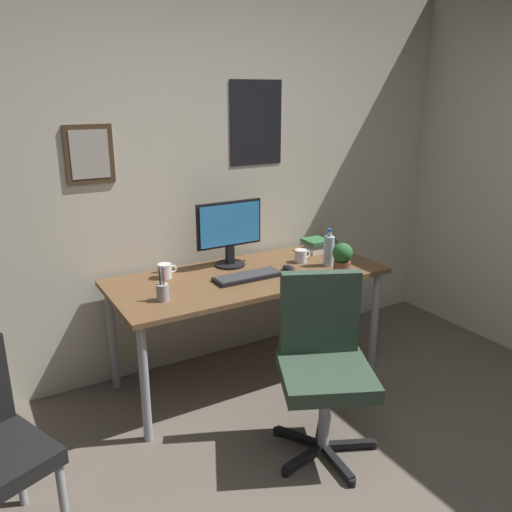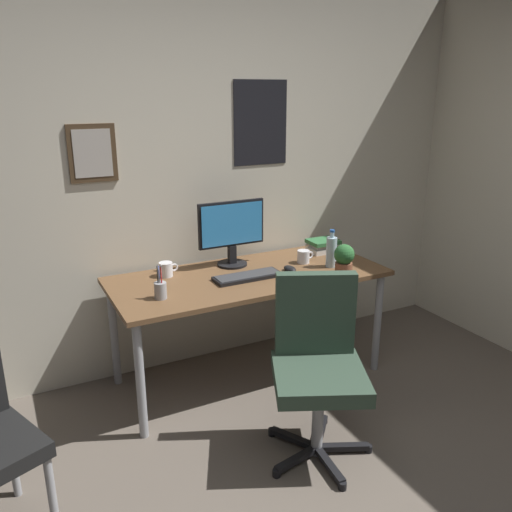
{
  "view_description": "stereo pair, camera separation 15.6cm",
  "coord_description": "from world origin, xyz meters",
  "px_view_note": "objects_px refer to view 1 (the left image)",
  "views": [
    {
      "loc": [
        -1.3,
        -1.04,
        1.85
      ],
      "look_at": [
        0.23,
        1.6,
        0.88
      ],
      "focal_mm": 36.6,
      "sensor_mm": 36.0,
      "label": 1
    },
    {
      "loc": [
        -1.16,
        -1.11,
        1.85
      ],
      "look_at": [
        0.23,
        1.6,
        0.88
      ],
      "focal_mm": 36.6,
      "sensor_mm": 36.0,
      "label": 2
    }
  ],
  "objects_px": {
    "office_chair": "(323,356)",
    "monitor": "(229,231)",
    "water_bottle": "(329,250)",
    "computer_mouse": "(289,268)",
    "potted_plant": "(342,257)",
    "coffee_mug_far": "(165,271)",
    "pen_cup": "(163,291)",
    "keyboard": "(248,277)",
    "coffee_mug_near": "(301,256)",
    "book_stack_left": "(318,245)"
  },
  "relations": [
    {
      "from": "office_chair",
      "to": "computer_mouse",
      "type": "bearing_deg",
      "value": 70.16
    },
    {
      "from": "office_chair",
      "to": "water_bottle",
      "type": "distance_m",
      "value": 0.94
    },
    {
      "from": "coffee_mug_near",
      "to": "book_stack_left",
      "type": "bearing_deg",
      "value": 30.5
    },
    {
      "from": "office_chair",
      "to": "coffee_mug_near",
      "type": "distance_m",
      "value": 0.98
    },
    {
      "from": "monitor",
      "to": "computer_mouse",
      "type": "bearing_deg",
      "value": -46.3
    },
    {
      "from": "water_bottle",
      "to": "book_stack_left",
      "type": "relative_size",
      "value": 1.19
    },
    {
      "from": "coffee_mug_near",
      "to": "potted_plant",
      "type": "bearing_deg",
      "value": -70.97
    },
    {
      "from": "pen_cup",
      "to": "computer_mouse",
      "type": "bearing_deg",
      "value": 4.16
    },
    {
      "from": "monitor",
      "to": "potted_plant",
      "type": "bearing_deg",
      "value": -40.99
    },
    {
      "from": "coffee_mug_near",
      "to": "coffee_mug_far",
      "type": "bearing_deg",
      "value": 169.67
    },
    {
      "from": "monitor",
      "to": "potted_plant",
      "type": "height_order",
      "value": "monitor"
    },
    {
      "from": "computer_mouse",
      "to": "coffee_mug_far",
      "type": "bearing_deg",
      "value": 159.35
    },
    {
      "from": "coffee_mug_near",
      "to": "book_stack_left",
      "type": "xyz_separation_m",
      "value": [
        0.25,
        0.15,
        0.0
      ]
    },
    {
      "from": "computer_mouse",
      "to": "pen_cup",
      "type": "relative_size",
      "value": 0.55
    },
    {
      "from": "book_stack_left",
      "to": "coffee_mug_far",
      "type": "bearing_deg",
      "value": 179.17
    },
    {
      "from": "potted_plant",
      "to": "coffee_mug_far",
      "type": "bearing_deg",
      "value": 155.11
    },
    {
      "from": "coffee_mug_near",
      "to": "coffee_mug_far",
      "type": "xyz_separation_m",
      "value": [
        -0.91,
        0.17,
        0.0
      ]
    },
    {
      "from": "pen_cup",
      "to": "keyboard",
      "type": "bearing_deg",
      "value": 7.11
    },
    {
      "from": "monitor",
      "to": "book_stack_left",
      "type": "relative_size",
      "value": 2.17
    },
    {
      "from": "monitor",
      "to": "pen_cup",
      "type": "height_order",
      "value": "monitor"
    },
    {
      "from": "monitor",
      "to": "computer_mouse",
      "type": "relative_size",
      "value": 4.18
    },
    {
      "from": "office_chair",
      "to": "coffee_mug_far",
      "type": "xyz_separation_m",
      "value": [
        -0.47,
        1.01,
        0.25
      ]
    },
    {
      "from": "office_chair",
      "to": "coffee_mug_far",
      "type": "relative_size",
      "value": 7.64
    },
    {
      "from": "keyboard",
      "to": "pen_cup",
      "type": "height_order",
      "value": "pen_cup"
    },
    {
      "from": "coffee_mug_near",
      "to": "book_stack_left",
      "type": "distance_m",
      "value": 0.29
    },
    {
      "from": "water_bottle",
      "to": "potted_plant",
      "type": "bearing_deg",
      "value": -94.43
    },
    {
      "from": "keyboard",
      "to": "coffee_mug_far",
      "type": "height_order",
      "value": "coffee_mug_far"
    },
    {
      "from": "water_bottle",
      "to": "coffee_mug_far",
      "type": "xyz_separation_m",
      "value": [
        -1.03,
        0.32,
        -0.06
      ]
    },
    {
      "from": "water_bottle",
      "to": "computer_mouse",
      "type": "bearing_deg",
      "value": 172.3
    },
    {
      "from": "office_chair",
      "to": "keyboard",
      "type": "relative_size",
      "value": 2.21
    },
    {
      "from": "monitor",
      "to": "coffee_mug_near",
      "type": "bearing_deg",
      "value": -21.57
    },
    {
      "from": "water_bottle",
      "to": "coffee_mug_near",
      "type": "relative_size",
      "value": 2.09
    },
    {
      "from": "computer_mouse",
      "to": "coffee_mug_near",
      "type": "height_order",
      "value": "coffee_mug_near"
    },
    {
      "from": "potted_plant",
      "to": "book_stack_left",
      "type": "relative_size",
      "value": 0.92
    },
    {
      "from": "water_bottle",
      "to": "book_stack_left",
      "type": "xyz_separation_m",
      "value": [
        0.14,
        0.3,
        -0.06
      ]
    },
    {
      "from": "computer_mouse",
      "to": "book_stack_left",
      "type": "bearing_deg",
      "value": 31.37
    },
    {
      "from": "coffee_mug_near",
      "to": "potted_plant",
      "type": "height_order",
      "value": "potted_plant"
    },
    {
      "from": "office_chair",
      "to": "pen_cup",
      "type": "bearing_deg",
      "value": 132.62
    },
    {
      "from": "potted_plant",
      "to": "pen_cup",
      "type": "distance_m",
      "value": 1.17
    },
    {
      "from": "monitor",
      "to": "coffee_mug_far",
      "type": "distance_m",
      "value": 0.5
    },
    {
      "from": "office_chair",
      "to": "computer_mouse",
      "type": "xyz_separation_m",
      "value": [
        0.26,
        0.73,
        0.22
      ]
    },
    {
      "from": "computer_mouse",
      "to": "book_stack_left",
      "type": "distance_m",
      "value": 0.5
    },
    {
      "from": "office_chair",
      "to": "monitor",
      "type": "bearing_deg",
      "value": 90.72
    },
    {
      "from": "monitor",
      "to": "computer_mouse",
      "type": "xyz_separation_m",
      "value": [
        0.28,
        -0.29,
        -0.22
      ]
    },
    {
      "from": "monitor",
      "to": "water_bottle",
      "type": "bearing_deg",
      "value": -30.07
    },
    {
      "from": "coffee_mug_far",
      "to": "pen_cup",
      "type": "distance_m",
      "value": 0.37
    },
    {
      "from": "book_stack_left",
      "to": "pen_cup",
      "type": "bearing_deg",
      "value": -166.05
    },
    {
      "from": "pen_cup",
      "to": "office_chair",
      "type": "bearing_deg",
      "value": -47.38
    },
    {
      "from": "monitor",
      "to": "potted_plant",
      "type": "xyz_separation_m",
      "value": [
        0.56,
        -0.49,
        -0.13
      ]
    },
    {
      "from": "computer_mouse",
      "to": "monitor",
      "type": "bearing_deg",
      "value": 133.7
    }
  ]
}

